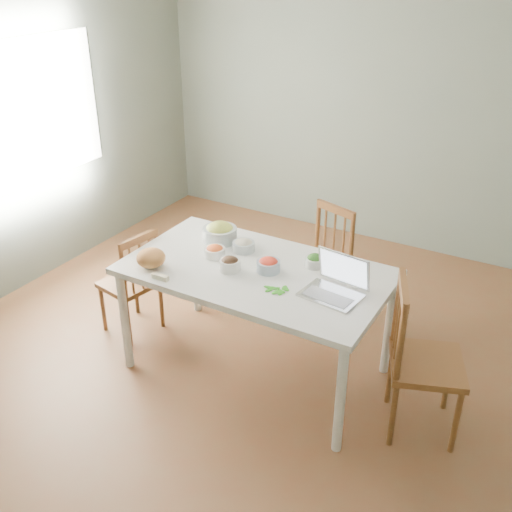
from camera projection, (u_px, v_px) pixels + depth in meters
The scene contains 18 objects.
floor at pixel (266, 369), 4.35m from camera, with size 5.00×5.00×0.00m, color brown.
wall_back at pixel (395, 112), 5.64m from camera, with size 5.00×0.00×2.70m, color slate.
window_left at pixel (26, 114), 4.98m from camera, with size 0.04×1.60×1.20m, color white.
dining_table at pixel (256, 321), 4.17m from camera, with size 1.77×0.99×0.83m, color white, non-canonical shape.
chair_far at pixel (318, 266), 4.76m from camera, with size 0.42×0.40×0.94m, color #5A301C, non-canonical shape.
chair_left at pixel (129, 281), 4.61m from camera, with size 0.39×0.37×0.88m, color #5A301C, non-canonical shape.
chair_right at pixel (427, 361), 3.61m from camera, with size 0.46×0.44×1.03m, color #5A301C, non-canonical shape.
bread_boule at pixel (151, 258), 3.98m from camera, with size 0.20×0.20×0.13m, color #AF6F3F.
butter_stick at pixel (160, 277), 3.85m from camera, with size 0.12×0.03×0.03m, color beige.
bowl_squash at pixel (220, 232), 4.32m from camera, with size 0.25×0.25×0.14m, color #D0D53B, non-canonical shape.
bowl_carrot at pixel (215, 251), 4.12m from camera, with size 0.15×0.15×0.08m, color #FE5528, non-canonical shape.
bowl_onion at pixel (244, 245), 4.20m from camera, with size 0.16×0.16×0.09m, color beige, non-canonical shape.
bowl_mushroom at pixel (230, 264), 3.95m from camera, with size 0.14×0.14×0.09m, color black, non-canonical shape.
bowl_redpep at pixel (268, 265), 3.93m from camera, with size 0.16×0.16×0.09m, color red, non-canonical shape.
bowl_broccoli at pixel (315, 260), 4.00m from camera, with size 0.14×0.14×0.09m, color #123F08, non-canonical shape.
flatbread at pixel (331, 258), 4.10m from camera, with size 0.20×0.20×0.02m, color beige.
basil_bunch at pixel (275, 288), 3.74m from camera, with size 0.18×0.18×0.02m, color #237916, non-canonical shape.
laptop at pixel (332, 279), 3.61m from camera, with size 0.36×0.29×0.25m, color silver, non-canonical shape.
Camera 1 is at (1.67, -3.03, 2.76)m, focal length 41.71 mm.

